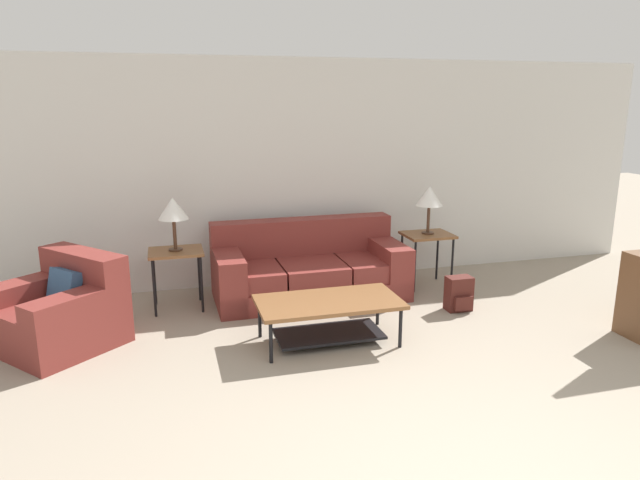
{
  "coord_description": "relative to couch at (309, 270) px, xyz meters",
  "views": [
    {
      "loc": [
        -1.51,
        -2.04,
        2.13
      ],
      "look_at": [
        -0.07,
        3.16,
        0.8
      ],
      "focal_mm": 32.0,
      "sensor_mm": 36.0,
      "label": 1
    }
  ],
  "objects": [
    {
      "name": "wall_back",
      "position": [
        0.02,
        0.64,
        1.01
      ],
      "size": [
        9.19,
        0.06,
        2.6
      ],
      "color": "silver",
      "rests_on": "ground_plane"
    },
    {
      "name": "side_table_right",
      "position": [
        1.42,
        -0.02,
        0.26
      ],
      "size": [
        0.55,
        0.45,
        0.63
      ],
      "color": "brown",
      "rests_on": "ground_plane"
    },
    {
      "name": "couch",
      "position": [
        0.0,
        0.0,
        0.0
      ],
      "size": [
        2.08,
        0.97,
        0.82
      ],
      "color": "maroon",
      "rests_on": "ground_plane"
    },
    {
      "name": "armchair",
      "position": [
        -2.45,
        -0.67,
        -0.0
      ],
      "size": [
        1.31,
        1.32,
        0.8
      ],
      "color": "maroon",
      "rests_on": "ground_plane"
    },
    {
      "name": "backpack",
      "position": [
        1.39,
        -0.86,
        -0.12
      ],
      "size": [
        0.26,
        0.24,
        0.36
      ],
      "color": "#4C1E19",
      "rests_on": "ground_plane"
    },
    {
      "name": "table_lamp_left",
      "position": [
        -1.42,
        -0.02,
        0.76
      ],
      "size": [
        0.31,
        0.31,
        0.55
      ],
      "color": "#472D1E",
      "rests_on": "side_table_left"
    },
    {
      "name": "table_lamp_right",
      "position": [
        1.42,
        -0.02,
        0.76
      ],
      "size": [
        0.31,
        0.31,
        0.55
      ],
      "color": "#472D1E",
      "rests_on": "side_table_right"
    },
    {
      "name": "coffee_table",
      "position": [
        -0.14,
        -1.27,
        0.01
      ],
      "size": [
        1.28,
        0.67,
        0.4
      ],
      "color": "brown",
      "rests_on": "ground_plane"
    },
    {
      "name": "side_table_left",
      "position": [
        -1.42,
        -0.02,
        0.26
      ],
      "size": [
        0.55,
        0.45,
        0.63
      ],
      "color": "brown",
      "rests_on": "ground_plane"
    }
  ]
}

